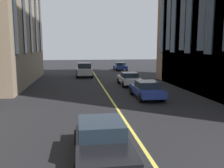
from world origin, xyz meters
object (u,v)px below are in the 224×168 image
at_px(car_blue_oncoming, 120,66).
at_px(car_silver_trailing, 84,70).
at_px(car_white_far, 129,79).
at_px(car_blue_parked_b, 146,89).
at_px(car_black_parked_a, 102,140).

bearing_deg(car_blue_oncoming, car_silver_trailing, 142.12).
distance_m(car_white_far, car_blue_oncoming, 16.66).
bearing_deg(car_blue_parked_b, car_blue_oncoming, -5.15).
relative_size(car_blue_oncoming, car_black_parked_a, 1.00).
height_order(car_silver_trailing, car_black_parked_a, car_silver_trailing).
bearing_deg(car_blue_parked_b, car_silver_trailing, 16.47).
relative_size(car_silver_trailing, car_black_parked_a, 1.07).
bearing_deg(car_silver_trailing, car_blue_oncoming, -37.88).
height_order(car_blue_oncoming, car_blue_parked_b, same).
relative_size(car_silver_trailing, car_blue_oncoming, 1.07).
xyz_separation_m(car_white_far, car_black_parked_a, (-16.53, 4.58, 0.00)).
distance_m(car_blue_oncoming, car_black_parked_a, 33.72).
relative_size(car_blue_oncoming, car_blue_parked_b, 1.00).
bearing_deg(car_black_parked_a, car_blue_parked_b, -24.60).
xyz_separation_m(car_white_far, car_silver_trailing, (8.22, 4.42, 0.27)).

